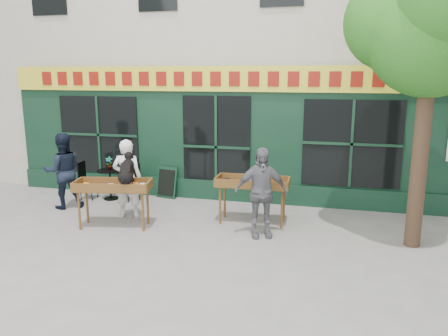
% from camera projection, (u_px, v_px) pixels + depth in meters
% --- Properties ---
extents(ground, '(80.00, 80.00, 0.00)m').
position_uv_depth(ground, '(187.00, 231.00, 8.84)').
color(ground, slate).
rests_on(ground, ground).
extents(building, '(14.00, 7.26, 10.00)m').
position_uv_depth(building, '(247.00, 12.00, 13.46)').
color(building, beige).
rests_on(building, ground).
extents(street_tree, '(3.05, 2.90, 5.60)m').
position_uv_depth(street_tree, '(436.00, 13.00, 7.27)').
color(street_tree, '#382619').
rests_on(street_tree, ground).
extents(book_cart_center, '(1.59, 0.90, 0.99)m').
position_uv_depth(book_cart_center, '(113.00, 189.00, 8.90)').
color(book_cart_center, brown).
rests_on(book_cart_center, ground).
extents(dog, '(0.45, 0.65, 0.60)m').
position_uv_depth(dog, '(127.00, 167.00, 8.67)').
color(dog, black).
rests_on(dog, book_cart_center).
extents(woman, '(0.71, 0.53, 1.75)m').
position_uv_depth(woman, '(127.00, 179.00, 9.50)').
color(woman, white).
rests_on(woman, ground).
extents(book_cart_right, '(1.51, 0.65, 0.99)m').
position_uv_depth(book_cart_right, '(252.00, 185.00, 9.17)').
color(book_cart_right, brown).
rests_on(book_cart_right, ground).
extents(man_right, '(1.12, 0.78, 1.76)m').
position_uv_depth(man_right, '(261.00, 192.00, 8.37)').
color(man_right, '#5E5E63').
rests_on(man_right, ground).
extents(bistro_table, '(0.60, 0.60, 0.76)m').
position_uv_depth(bistro_table, '(110.00, 178.00, 10.97)').
color(bistro_table, black).
rests_on(bistro_table, ground).
extents(bistro_chair_left, '(0.38, 0.38, 0.95)m').
position_uv_depth(bistro_chair_left, '(85.00, 177.00, 11.02)').
color(bistro_chair_left, black).
rests_on(bistro_chair_left, ground).
extents(bistro_chair_right, '(0.51, 0.51, 0.95)m').
position_uv_depth(bistro_chair_right, '(134.00, 178.00, 10.93)').
color(bistro_chair_right, black).
rests_on(bistro_chair_right, ground).
extents(potted_plant, '(0.20, 0.17, 0.33)m').
position_uv_depth(potted_plant, '(109.00, 163.00, 10.89)').
color(potted_plant, gray).
rests_on(potted_plant, bistro_table).
extents(man_left, '(1.09, 1.06, 1.78)m').
position_uv_depth(man_left, '(63.00, 171.00, 10.21)').
color(man_left, black).
rests_on(man_left, ground).
extents(chalkboard, '(0.58, 0.29, 0.79)m').
position_uv_depth(chalkboard, '(166.00, 182.00, 11.14)').
color(chalkboard, black).
rests_on(chalkboard, ground).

